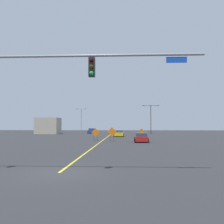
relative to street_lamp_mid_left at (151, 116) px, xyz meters
The scene contains 11 objects.
ground 55.23m from the street_lamp_mid_left, 101.09° to the right, with size 191.82×191.82×0.00m, color #2D2D30.
road_centre_stripe 11.59m from the street_lamp_mid_left, behind, with size 0.16×106.56×0.01m.
street_lamp_mid_left is the anchor object (origin of this frame).
street_lamp_near_right 24.12m from the street_lamp_mid_left, 149.80° to the left, with size 3.10×0.24×7.65m.
construction_sign_right_lane 30.53m from the street_lamp_mid_left, 107.21° to the right, with size 1.41×0.09×2.16m.
construction_sign_median_far 30.17m from the street_lamp_mid_left, 112.89° to the right, with size 1.32×0.07×1.96m.
construction_sign_median_near 14.95m from the street_lamp_mid_left, 103.87° to the right, with size 1.10×0.13×1.74m.
car_yellow_far 16.73m from the street_lamp_mid_left, 120.42° to the right, with size 2.09×4.31×1.34m.
car_red_distant 31.07m from the street_lamp_mid_left, 98.61° to the right, with size 2.07×3.84×1.35m.
car_blue_mid 17.46m from the street_lamp_mid_left, 164.69° to the left, with size 2.28×4.25×1.43m.
roadside_building_west 28.04m from the street_lamp_mid_left, behind, with size 6.05×5.42×4.40m.
Camera 1 is at (3.52, -13.44, 2.61)m, focal length 40.27 mm.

